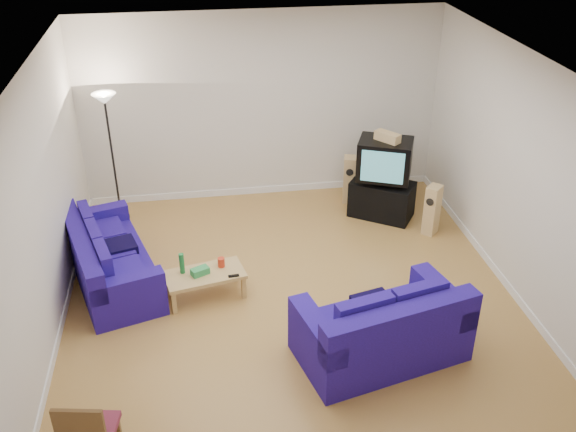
{
  "coord_description": "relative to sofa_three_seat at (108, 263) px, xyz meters",
  "views": [
    {
      "loc": [
        -1.13,
        -6.9,
        5.25
      ],
      "look_at": [
        0.0,
        0.4,
        1.1
      ],
      "focal_mm": 40.0,
      "sensor_mm": 36.0,
      "label": 1
    }
  ],
  "objects": [
    {
      "name": "room",
      "position": [
        2.47,
        -0.85,
        1.23
      ],
      "size": [
        6.01,
        6.51,
        3.21
      ],
      "color": "olive",
      "rests_on": "ground"
    },
    {
      "name": "sofa_three_seat",
      "position": [
        0.0,
        0.0,
        0.0
      ],
      "size": [
        1.55,
        2.39,
        0.85
      ],
      "rotation": [
        0.0,
        0.0,
        -1.28
      ],
      "color": "navy",
      "rests_on": "ground"
    },
    {
      "name": "sofa_loveseat",
      "position": [
        3.35,
        -2.1,
        0.05
      ],
      "size": [
        2.13,
        1.51,
        0.96
      ],
      "rotation": [
        0.0,
        0.0,
        0.24
      ],
      "color": "navy",
      "rests_on": "ground"
    },
    {
      "name": "coffee_table",
      "position": [
        1.32,
        -0.57,
        0.01
      ],
      "size": [
        1.14,
        0.73,
        0.38
      ],
      "rotation": [
        0.0,
        0.0,
        0.21
      ],
      "color": "tan",
      "rests_on": "ground"
    },
    {
      "name": "bottle",
      "position": [
        1.04,
        -0.51,
        0.21
      ],
      "size": [
        0.09,
        0.09,
        0.29
      ],
      "primitive_type": "cylinder",
      "rotation": [
        0.0,
        0.0,
        0.38
      ],
      "color": "#197233",
      "rests_on": "coffee_table"
    },
    {
      "name": "tissue_box",
      "position": [
        1.27,
        -0.58,
        0.11
      ],
      "size": [
        0.27,
        0.22,
        0.1
      ],
      "primitive_type": "cube",
      "rotation": [
        0.0,
        0.0,
        0.45
      ],
      "color": "green",
      "rests_on": "coffee_table"
    },
    {
      "name": "red_canister",
      "position": [
        1.56,
        -0.44,
        0.13
      ],
      "size": [
        0.13,
        0.13,
        0.13
      ],
      "primitive_type": "cylinder",
      "rotation": [
        0.0,
        0.0,
        0.43
      ],
      "color": "red",
      "rests_on": "coffee_table"
    },
    {
      "name": "remote",
      "position": [
        1.7,
        -0.7,
        0.07
      ],
      "size": [
        0.15,
        0.06,
        0.02
      ],
      "primitive_type": "cube",
      "rotation": [
        0.0,
        0.0,
        0.07
      ],
      "color": "black",
      "rests_on": "coffee_table"
    },
    {
      "name": "tv_stand",
      "position": [
        4.31,
        1.26,
        -0.01
      ],
      "size": [
        1.14,
        1.02,
        0.61
      ],
      "primitive_type": "cube",
      "rotation": [
        0.0,
        0.0,
        -0.59
      ],
      "color": "black",
      "rests_on": "ground"
    },
    {
      "name": "av_receiver",
      "position": [
        4.35,
        1.32,
        0.34
      ],
      "size": [
        0.52,
        0.51,
        0.09
      ],
      "primitive_type": "cube",
      "rotation": [
        0.0,
        0.0,
        -0.67
      ],
      "color": "black",
      "rests_on": "tv_stand"
    },
    {
      "name": "television",
      "position": [
        4.3,
        1.26,
        0.71
      ],
      "size": [
        1.01,
        0.89,
        0.64
      ],
      "rotation": [
        0.0,
        0.0,
        -0.4
      ],
      "color": "black",
      "rests_on": "av_receiver"
    },
    {
      "name": "centre_speaker",
      "position": [
        4.31,
        1.24,
        1.11
      ],
      "size": [
        0.38,
        0.42,
        0.14
      ],
      "primitive_type": "cube",
      "rotation": [
        0.0,
        0.0,
        -0.91
      ],
      "color": "tan",
      "rests_on": "television"
    },
    {
      "name": "speaker_left",
      "position": [
        3.89,
        1.84,
        0.1
      ],
      "size": [
        0.24,
        0.29,
        0.83
      ],
      "rotation": [
        0.0,
        0.0,
        -0.23
      ],
      "color": "tan",
      "rests_on": "ground"
    },
    {
      "name": "speaker_right",
      "position": [
        4.92,
        0.6,
        0.1
      ],
      "size": [
        0.31,
        0.31,
        0.83
      ],
      "rotation": [
        0.0,
        0.0,
        -0.79
      ],
      "color": "tan",
      "rests_on": "ground"
    },
    {
      "name": "floor_lamp",
      "position": [
        0.02,
        1.85,
        1.45
      ],
      "size": [
        0.37,
        0.37,
        2.14
      ],
      "color": "black",
      "rests_on": "ground"
    }
  ]
}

